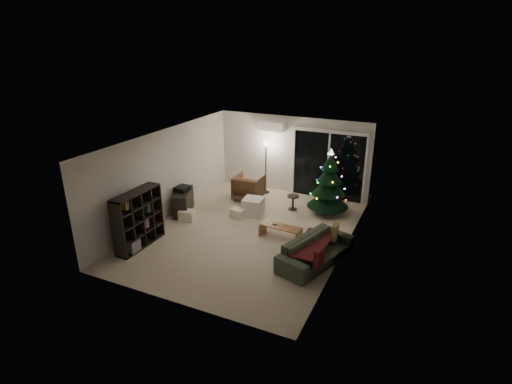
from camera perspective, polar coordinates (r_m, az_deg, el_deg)
room at (r=11.22m, az=4.22°, el=1.56°), size 6.50×7.51×2.60m
bookshelf at (r=10.12m, az=-17.21°, el=-3.56°), size 0.92×1.43×1.41m
media_cabinet at (r=11.74m, az=-10.34°, el=-1.39°), size 0.79×1.15×0.67m
stereo at (r=11.59m, az=-10.47°, el=0.47°), size 0.34×0.40×0.14m
armchair at (r=12.50m, az=-1.04°, el=0.69°), size 0.89×0.92×0.79m
ottoman at (r=11.46m, az=-0.41°, el=-2.08°), size 0.61×0.61×0.49m
cardboard_box_a at (r=11.31m, az=-9.83°, el=-3.29°), size 0.47×0.39×0.30m
cardboard_box_b at (r=11.32m, az=-2.61°, el=-3.05°), size 0.40×0.32×0.26m
side_table at (r=11.83m, az=5.29°, el=-1.53°), size 0.38×0.38×0.44m
floor_lamp at (r=12.90m, az=1.41°, el=3.43°), size 0.27×0.27×1.67m
sofa at (r=9.19m, az=8.59°, el=-8.25°), size 1.39×2.19×0.60m
sofa_throw at (r=9.15m, az=8.03°, el=-7.40°), size 0.64×1.47×0.05m
cushion_a at (r=9.59m, az=11.24°, el=-5.50°), size 0.15×0.40×0.39m
cushion_b at (r=8.47m, az=9.01°, el=-9.14°), size 0.14×0.40×0.39m
coffee_table at (r=10.21m, az=3.53°, el=-5.70°), size 1.08×0.46×0.33m
remote_a at (r=10.18m, az=2.76°, el=-4.66°), size 0.13×0.04×0.02m
remote_b at (r=10.14m, az=4.18°, el=-4.80°), size 0.13×0.08×0.02m
christmas_tree at (r=11.49m, az=10.40°, el=1.46°), size 1.49×1.49×1.93m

